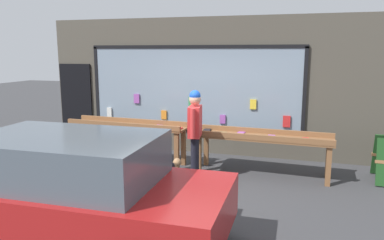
{
  "coord_description": "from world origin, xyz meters",
  "views": [
    {
      "loc": [
        2.22,
        -6.18,
        2.43
      ],
      "look_at": [
        0.07,
        0.87,
        1.07
      ],
      "focal_mm": 35.0,
      "sensor_mm": 36.0,
      "label": 1
    }
  ],
  "objects_px": {
    "small_dog": "(171,167)",
    "parked_car": "(68,188)",
    "display_table_left": "(127,129)",
    "display_table_right": "(263,140)",
    "person_browsing": "(195,127)"
  },
  "relations": [
    {
      "from": "display_table_right",
      "to": "person_browsing",
      "type": "xyz_separation_m",
      "value": [
        -1.22,
        -0.57,
        0.3
      ]
    },
    {
      "from": "display_table_left",
      "to": "small_dog",
      "type": "xyz_separation_m",
      "value": [
        1.32,
        -0.84,
        -0.49
      ]
    },
    {
      "from": "display_table_right",
      "to": "parked_car",
      "type": "distance_m",
      "value": 4.0
    },
    {
      "from": "person_browsing",
      "to": "parked_car",
      "type": "relative_size",
      "value": 0.42
    },
    {
      "from": "display_table_left",
      "to": "small_dog",
      "type": "bearing_deg",
      "value": -32.49
    },
    {
      "from": "display_table_right",
      "to": "small_dog",
      "type": "bearing_deg",
      "value": -152.57
    },
    {
      "from": "display_table_right",
      "to": "small_dog",
      "type": "xyz_separation_m",
      "value": [
        -1.62,
        -0.84,
        -0.44
      ]
    },
    {
      "from": "display_table_left",
      "to": "display_table_right",
      "type": "relative_size",
      "value": 1.0
    },
    {
      "from": "person_browsing",
      "to": "display_table_left",
      "type": "bearing_deg",
      "value": 62.96
    },
    {
      "from": "small_dog",
      "to": "parked_car",
      "type": "distance_m",
      "value": 2.68
    },
    {
      "from": "display_table_right",
      "to": "person_browsing",
      "type": "height_order",
      "value": "person_browsing"
    },
    {
      "from": "small_dog",
      "to": "display_table_left",
      "type": "bearing_deg",
      "value": 74.88
    },
    {
      "from": "person_browsing",
      "to": "parked_car",
      "type": "height_order",
      "value": "person_browsing"
    },
    {
      "from": "display_table_left",
      "to": "display_table_right",
      "type": "xyz_separation_m",
      "value": [
        2.93,
        0.0,
        -0.05
      ]
    },
    {
      "from": "small_dog",
      "to": "display_table_right",
      "type": "bearing_deg",
      "value": -45.21
    }
  ]
}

